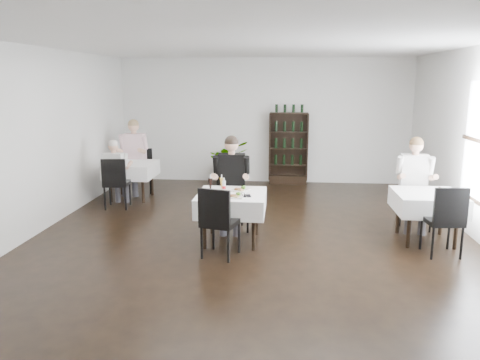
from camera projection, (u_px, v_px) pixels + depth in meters
The scene contains 23 objects.
room_shell at pixel (251, 146), 6.95m from camera, with size 9.00×9.00×9.00m.
wine_shelf at pixel (288, 149), 11.24m from camera, with size 0.90×0.28×1.75m.
main_table at pixel (232, 203), 7.16m from camera, with size 1.03×1.03×0.77m.
left_table at pixel (131, 170), 9.82m from camera, with size 0.98×0.98×0.77m.
right_table at pixel (427, 202), 7.19m from camera, with size 0.98×0.98×0.77m.
potted_tree at pixel (228, 162), 11.26m from camera, with size 0.96×0.83×1.07m, color #1C511B.
main_chair_far at pixel (232, 195), 7.81m from camera, with size 0.59×0.60×1.03m.
main_chair_near at pixel (218, 218), 6.49m from camera, with size 0.58×0.58×1.02m.
left_chair_far at pixel (142, 168), 10.45m from camera, with size 0.52×0.52×0.97m.
left_chair_near at pixel (116, 180), 9.04m from camera, with size 0.51×0.51×1.00m.
right_chair_far at pixel (415, 198), 7.85m from camera, with size 0.48×0.48×0.90m.
right_chair_near at pixel (446, 217), 6.54m from camera, with size 0.52×0.52×1.03m.
diner_main at pixel (231, 176), 7.66m from camera, with size 0.60×0.60×1.58m.
diner_left_far at pixel (133, 151), 10.23m from camera, with size 0.62×0.62×1.64m.
diner_left_near at pixel (116, 168), 9.22m from camera, with size 0.51×0.51×1.34m.
diner_right_far at pixel (415, 177), 7.72m from camera, with size 0.60×0.61×1.55m.
plate_far at pixel (240, 190), 7.29m from camera, with size 0.32×0.32×0.08m.
plate_near at pixel (235, 196), 6.88m from camera, with size 0.26×0.26×0.08m.
pilsner_dark at pixel (210, 186), 7.09m from camera, with size 0.07×0.07×0.30m.
pilsner_lager at pixel (222, 184), 7.26m from camera, with size 0.06×0.06×0.26m.
coke_bottle at pixel (224, 186), 7.19m from camera, with size 0.06×0.06×0.23m.
napkin_cutlery at pixel (244, 196), 6.95m from camera, with size 0.23×0.22×0.02m.
pepper_mill at pixel (439, 190), 7.19m from camera, with size 0.03×0.03×0.09m, color black.
Camera 1 is at (0.47, -6.89, 2.45)m, focal length 35.00 mm.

